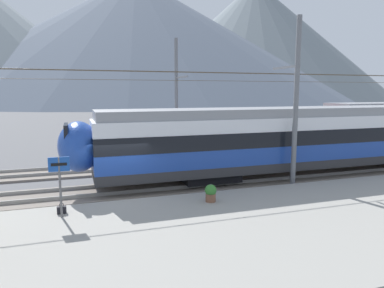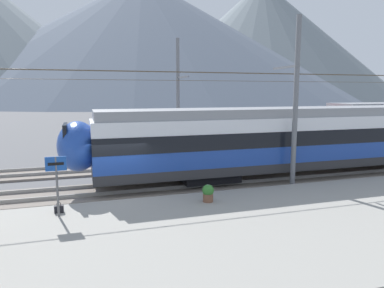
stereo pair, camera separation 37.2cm
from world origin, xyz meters
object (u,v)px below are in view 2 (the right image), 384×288
train_near_platform (348,135)px  catenary_mast_mid (294,101)px  catenary_mast_far_side (179,98)px  handbag_near_sign (59,209)px  potted_plant_platform_edge (208,192)px  platform_sign (56,173)px

train_near_platform → catenary_mast_mid: bearing=-159.7°
train_near_platform → catenary_mast_far_side: size_ratio=0.71×
catenary_mast_far_side → handbag_near_sign: catenary_mast_far_side is taller
potted_plant_platform_edge → catenary_mast_mid: bearing=19.9°
catenary_mast_mid → catenary_mast_far_side: catenary_mast_far_side is taller
platform_sign → potted_plant_platform_edge: bearing=0.1°
handbag_near_sign → platform_sign: bearing=-88.3°
catenary_mast_mid → handbag_near_sign: bearing=-172.5°
train_near_platform → catenary_mast_mid: size_ratio=0.71×
potted_plant_platform_edge → platform_sign: bearing=-179.9°
catenary_mast_mid → catenary_mast_far_side: (-3.23, 9.00, 0.04)m
train_near_platform → catenary_mast_far_side: 11.02m
platform_sign → catenary_mast_mid: bearing=9.7°
catenary_mast_mid → catenary_mast_far_side: bearing=109.7°
catenary_mast_mid → handbag_near_sign: size_ratio=110.38×
platform_sign → potted_plant_platform_edge: platform_sign is taller
train_near_platform → handbag_near_sign: train_near_platform is taller
catenary_mast_mid → potted_plant_platform_edge: 6.36m
catenary_mast_mid → handbag_near_sign: catenary_mast_mid is taller
catenary_mast_far_side → handbag_near_sign: 13.30m
catenary_mast_mid → platform_sign: 10.99m
catenary_mast_far_side → potted_plant_platform_edge: 11.51m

